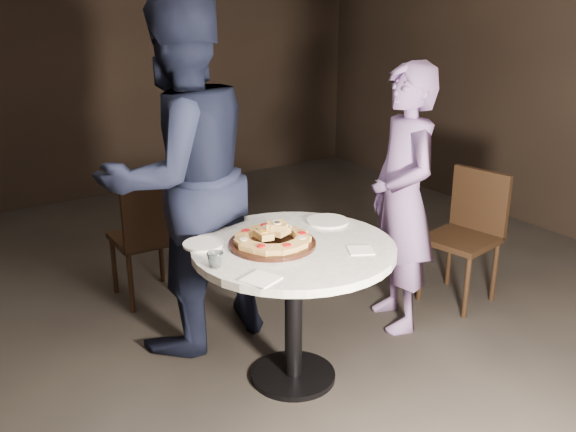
{
  "coord_description": "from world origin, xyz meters",
  "views": [
    {
      "loc": [
        -1.46,
        -2.38,
        1.85
      ],
      "look_at": [
        0.08,
        -0.0,
        0.85
      ],
      "focal_mm": 40.0,
      "sensor_mm": 36.0,
      "label": 1
    }
  ],
  "objects": [
    {
      "name": "floor",
      "position": [
        0.0,
        0.0,
        0.0
      ],
      "size": [
        7.0,
        7.0,
        0.0
      ],
      "primitive_type": "plane",
      "color": "black",
      "rests_on": "ground"
    },
    {
      "name": "table",
      "position": [
        0.08,
        -0.05,
        0.59
      ],
      "size": [
        1.19,
        1.19,
        0.72
      ],
      "rotation": [
        0.0,
        0.0,
        -0.27
      ],
      "color": "black",
      "rests_on": "ground"
    },
    {
      "name": "serving_board",
      "position": [
        -0.01,
        -0.0,
        0.73
      ],
      "size": [
        0.51,
        0.51,
        0.02
      ],
      "primitive_type": "cylinder",
      "rotation": [
        0.0,
        0.0,
        0.27
      ],
      "color": "black",
      "rests_on": "table"
    },
    {
      "name": "focaccia_pile",
      "position": [
        -0.01,
        0.0,
        0.77
      ],
      "size": [
        0.37,
        0.36,
        0.1
      ],
      "rotation": [
        0.0,
        0.0,
        -0.38
      ],
      "color": "#B58946",
      "rests_on": "serving_board"
    },
    {
      "name": "plate_left",
      "position": [
        -0.28,
        0.18,
        0.73
      ],
      "size": [
        0.22,
        0.22,
        0.01
      ],
      "primitive_type": "cylinder",
      "rotation": [
        0.0,
        0.0,
        -0.17
      ],
      "color": "white",
      "rests_on": "table"
    },
    {
      "name": "plate_right",
      "position": [
        0.39,
        0.12,
        0.73
      ],
      "size": [
        0.24,
        0.24,
        0.01
      ],
      "primitive_type": "cylinder",
      "rotation": [
        0.0,
        0.0,
        -0.11
      ],
      "color": "white",
      "rests_on": "table"
    },
    {
      "name": "water_glass",
      "position": [
        -0.35,
        -0.08,
        0.76
      ],
      "size": [
        0.09,
        0.09,
        0.07
      ],
      "primitive_type": "imported",
      "rotation": [
        0.0,
        0.0,
        -0.29
      ],
      "color": "silver",
      "rests_on": "table"
    },
    {
      "name": "napkin_near",
      "position": [
        -0.25,
        -0.3,
        0.73
      ],
      "size": [
        0.17,
        0.17,
        0.01
      ],
      "primitive_type": "cube",
      "rotation": [
        0.0,
        0.0,
        0.38
      ],
      "color": "white",
      "rests_on": "table"
    },
    {
      "name": "napkin_far",
      "position": [
        0.3,
        -0.28,
        0.73
      ],
      "size": [
        0.15,
        0.15,
        0.01
      ],
      "primitive_type": "cube",
      "rotation": [
        0.0,
        0.0,
        -0.48
      ],
      "color": "white",
      "rests_on": "table"
    },
    {
      "name": "chair_far",
      "position": [
        -0.2,
        1.14,
        0.46
      ],
      "size": [
        0.38,
        0.39,
        0.8
      ],
      "rotation": [
        0.0,
        0.0,
        3.13
      ],
      "color": "black",
      "rests_on": "ground"
    },
    {
      "name": "chair_right",
      "position": [
        1.5,
        0.13,
        0.47
      ],
      "size": [
        0.46,
        0.45,
        0.81
      ],
      "rotation": [
        0.0,
        0.0,
        -1.37
      ],
      "color": "black",
      "rests_on": "ground"
    },
    {
      "name": "diner_navy",
      "position": [
        -0.2,
        0.6,
        0.94
      ],
      "size": [
        1.01,
        0.85,
        1.87
      ],
      "primitive_type": "imported",
      "rotation": [
        0.0,
        0.0,
        3.31
      ],
      "color": "black",
      "rests_on": "ground"
    },
    {
      "name": "diner_teal",
      "position": [
        0.91,
        0.12,
        0.75
      ],
      "size": [
        0.52,
        0.64,
        1.51
      ],
      "primitive_type": "imported",
      "rotation": [
        0.0,
        0.0,
        -1.9
      ],
      "color": "slate",
      "rests_on": "ground"
    }
  ]
}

